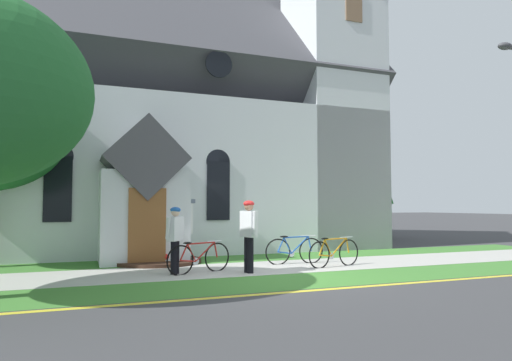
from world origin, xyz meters
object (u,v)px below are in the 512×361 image
at_px(church_sign, 156,219).
at_px(roadside_conifer, 362,156).
at_px(cyclist_in_red_jersey, 249,230).
at_px(cyclist_in_green_jersey, 175,235).
at_px(bicycle_silver, 294,250).
at_px(bicycle_yellow, 199,258).
at_px(bicycle_white, 334,253).

bearing_deg(church_sign, roadside_conifer, 29.38).
xyz_separation_m(cyclist_in_red_jersey, cyclist_in_green_jersey, (-1.70, 0.44, -0.11)).
bearing_deg(cyclist_in_green_jersey, church_sign, 91.50).
bearing_deg(roadside_conifer, bicycle_silver, -133.67).
bearing_deg(cyclist_in_green_jersey, bicycle_yellow, -2.51).
xyz_separation_m(bicycle_yellow, bicycle_white, (3.63, -0.16, 0.00)).
relative_size(cyclist_in_red_jersey, cyclist_in_green_jersey, 1.10).
relative_size(church_sign, cyclist_in_green_jersey, 1.42).
relative_size(bicycle_white, cyclist_in_green_jersey, 1.10).
bearing_deg(bicycle_yellow, church_sign, 104.06).
bearing_deg(cyclist_in_red_jersey, bicycle_silver, 33.09).
relative_size(bicycle_white, roadside_conifer, 0.26).
distance_m(church_sign, cyclist_in_green_jersey, 2.56).
bearing_deg(bicycle_white, cyclist_in_red_jersey, -174.21).
bearing_deg(bicycle_silver, roadside_conifer, 46.33).
height_order(church_sign, cyclist_in_green_jersey, church_sign).
bearing_deg(bicycle_silver, cyclist_in_red_jersey, -146.91).
xyz_separation_m(bicycle_white, cyclist_in_red_jersey, (-2.51, -0.25, 0.66)).
height_order(bicycle_silver, roadside_conifer, roadside_conifer).
xyz_separation_m(cyclist_in_green_jersey, roadside_conifer, (11.34, 8.96, 3.22)).
bearing_deg(church_sign, bicycle_silver, -27.26).
height_order(bicycle_yellow, roadside_conifer, roadside_conifer).
relative_size(church_sign, roadside_conifer, 0.34).
bearing_deg(bicycle_yellow, bicycle_white, -2.59).
relative_size(bicycle_yellow, cyclist_in_green_jersey, 1.06).
height_order(cyclist_in_red_jersey, roadside_conifer, roadside_conifer).
height_order(bicycle_silver, cyclist_in_green_jersey, cyclist_in_green_jersey).
bearing_deg(bicycle_silver, cyclist_in_green_jersey, -168.39).
bearing_deg(cyclist_in_red_jersey, bicycle_yellow, 159.54).
relative_size(bicycle_yellow, bicycle_white, 0.96).
relative_size(bicycle_white, bicycle_silver, 1.01).
xyz_separation_m(church_sign, cyclist_in_green_jersey, (0.07, -2.54, -0.31)).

